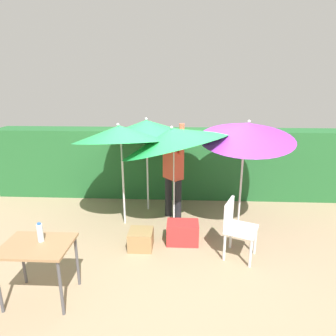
{
  "coord_description": "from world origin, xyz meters",
  "views": [
    {
      "loc": [
        0.25,
        -4.63,
        2.56
      ],
      "look_at": [
        0.0,
        0.3,
        1.1
      ],
      "focal_mm": 30.89,
      "sensor_mm": 36.0,
      "label": 1
    }
  ],
  "objects_px": {
    "bottle_water": "(40,233)",
    "umbrella_rainbow": "(173,138)",
    "chair_plastic": "(237,226)",
    "folding_table": "(37,251)",
    "umbrella_orange": "(247,131)",
    "person_vendor": "(173,172)",
    "crate_cardboard": "(141,239)",
    "cooler_box": "(183,233)",
    "umbrella_navy": "(146,128)",
    "umbrella_yellow": "(120,134)"
  },
  "relations": [
    {
      "from": "folding_table",
      "to": "bottle_water",
      "type": "distance_m",
      "value": 0.22
    },
    {
      "from": "chair_plastic",
      "to": "cooler_box",
      "type": "distance_m",
      "value": 0.93
    },
    {
      "from": "chair_plastic",
      "to": "person_vendor",
      "type": "bearing_deg",
      "value": 128.28
    },
    {
      "from": "crate_cardboard",
      "to": "folding_table",
      "type": "distance_m",
      "value": 1.66
    },
    {
      "from": "person_vendor",
      "to": "cooler_box",
      "type": "distance_m",
      "value": 1.2
    },
    {
      "from": "folding_table",
      "to": "umbrella_orange",
      "type": "bearing_deg",
      "value": 35.12
    },
    {
      "from": "umbrella_rainbow",
      "to": "crate_cardboard",
      "type": "relative_size",
      "value": 5.72
    },
    {
      "from": "cooler_box",
      "to": "folding_table",
      "type": "relative_size",
      "value": 0.65
    },
    {
      "from": "umbrella_navy",
      "to": "bottle_water",
      "type": "bearing_deg",
      "value": -110.51
    },
    {
      "from": "umbrella_orange",
      "to": "person_vendor",
      "type": "xyz_separation_m",
      "value": [
        -1.23,
        0.34,
        -0.85
      ]
    },
    {
      "from": "umbrella_navy",
      "to": "person_vendor",
      "type": "xyz_separation_m",
      "value": [
        0.54,
        -0.38,
        -0.78
      ]
    },
    {
      "from": "cooler_box",
      "to": "crate_cardboard",
      "type": "xyz_separation_m",
      "value": [
        -0.67,
        -0.19,
        -0.03
      ]
    },
    {
      "from": "umbrella_navy",
      "to": "crate_cardboard",
      "type": "height_order",
      "value": "umbrella_navy"
    },
    {
      "from": "cooler_box",
      "to": "crate_cardboard",
      "type": "distance_m",
      "value": 0.7
    },
    {
      "from": "umbrella_rainbow",
      "to": "folding_table",
      "type": "xyz_separation_m",
      "value": [
        -1.53,
        -2.07,
        -0.99
      ]
    },
    {
      "from": "umbrella_orange",
      "to": "bottle_water",
      "type": "distance_m",
      "value": 3.44
    },
    {
      "from": "umbrella_yellow",
      "to": "cooler_box",
      "type": "distance_m",
      "value": 1.99
    },
    {
      "from": "umbrella_orange",
      "to": "folding_table",
      "type": "bearing_deg",
      "value": -144.88
    },
    {
      "from": "umbrella_rainbow",
      "to": "folding_table",
      "type": "relative_size",
      "value": 2.72
    },
    {
      "from": "umbrella_rainbow",
      "to": "bottle_water",
      "type": "height_order",
      "value": "umbrella_rainbow"
    },
    {
      "from": "chair_plastic",
      "to": "umbrella_rainbow",
      "type": "bearing_deg",
      "value": 133.74
    },
    {
      "from": "person_vendor",
      "to": "folding_table",
      "type": "relative_size",
      "value": 2.35
    },
    {
      "from": "bottle_water",
      "to": "umbrella_orange",
      "type": "bearing_deg",
      "value": 34.29
    },
    {
      "from": "person_vendor",
      "to": "crate_cardboard",
      "type": "bearing_deg",
      "value": -113.41
    },
    {
      "from": "person_vendor",
      "to": "bottle_water",
      "type": "xyz_separation_m",
      "value": [
        -1.51,
        -2.21,
        -0.08
      ]
    },
    {
      "from": "umbrella_navy",
      "to": "chair_plastic",
      "type": "xyz_separation_m",
      "value": [
        1.53,
        -1.64,
        -1.21
      ]
    },
    {
      "from": "umbrella_rainbow",
      "to": "umbrella_orange",
      "type": "relative_size",
      "value": 1.03
    },
    {
      "from": "person_vendor",
      "to": "bottle_water",
      "type": "relative_size",
      "value": 7.83
    },
    {
      "from": "bottle_water",
      "to": "person_vendor",
      "type": "bearing_deg",
      "value": 55.72
    },
    {
      "from": "umbrella_yellow",
      "to": "folding_table",
      "type": "height_order",
      "value": "umbrella_yellow"
    },
    {
      "from": "umbrella_orange",
      "to": "folding_table",
      "type": "relative_size",
      "value": 2.63
    },
    {
      "from": "bottle_water",
      "to": "umbrella_rainbow",
      "type": "bearing_deg",
      "value": 52.89
    },
    {
      "from": "cooler_box",
      "to": "folding_table",
      "type": "distance_m",
      "value": 2.25
    },
    {
      "from": "chair_plastic",
      "to": "crate_cardboard",
      "type": "bearing_deg",
      "value": 174.19
    },
    {
      "from": "umbrella_navy",
      "to": "cooler_box",
      "type": "height_order",
      "value": "umbrella_navy"
    },
    {
      "from": "umbrella_rainbow",
      "to": "bottle_water",
      "type": "relative_size",
      "value": 9.06
    },
    {
      "from": "folding_table",
      "to": "chair_plastic",
      "type": "bearing_deg",
      "value": 22.22
    },
    {
      "from": "crate_cardboard",
      "to": "bottle_water",
      "type": "relative_size",
      "value": 1.58
    },
    {
      "from": "umbrella_yellow",
      "to": "crate_cardboard",
      "type": "height_order",
      "value": "umbrella_yellow"
    },
    {
      "from": "umbrella_orange",
      "to": "bottle_water",
      "type": "bearing_deg",
      "value": -145.71
    },
    {
      "from": "cooler_box",
      "to": "chair_plastic",
      "type": "bearing_deg",
      "value": -22.77
    },
    {
      "from": "chair_plastic",
      "to": "folding_table",
      "type": "relative_size",
      "value": 1.11
    },
    {
      "from": "umbrella_yellow",
      "to": "bottle_water",
      "type": "relative_size",
      "value": 8.37
    },
    {
      "from": "umbrella_orange",
      "to": "crate_cardboard",
      "type": "distance_m",
      "value": 2.49
    },
    {
      "from": "person_vendor",
      "to": "umbrella_yellow",
      "type": "bearing_deg",
      "value": -163.08
    },
    {
      "from": "umbrella_orange",
      "to": "folding_table",
      "type": "height_order",
      "value": "umbrella_orange"
    },
    {
      "from": "person_vendor",
      "to": "folding_table",
      "type": "xyz_separation_m",
      "value": [
        -1.53,
        -2.29,
        -0.29
      ]
    },
    {
      "from": "umbrella_orange",
      "to": "crate_cardboard",
      "type": "relative_size",
      "value": 5.54
    },
    {
      "from": "umbrella_orange",
      "to": "umbrella_yellow",
      "type": "height_order",
      "value": "umbrella_orange"
    },
    {
      "from": "cooler_box",
      "to": "folding_table",
      "type": "bearing_deg",
      "value": -141.53
    }
  ]
}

